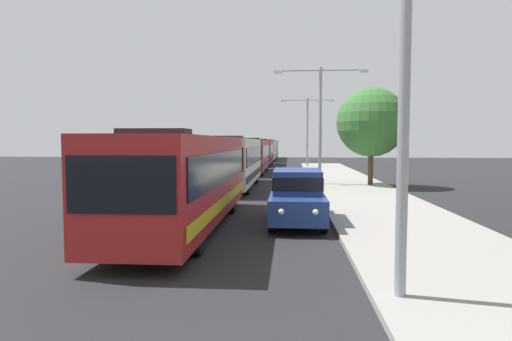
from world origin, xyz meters
TOP-DOWN VIEW (x-y plane):
  - bus_lead at (-1.30, 13.52)m, footprint 2.58×11.32m
  - bus_second_in_line at (-1.30, 26.34)m, footprint 2.58×11.38m
  - bus_middle at (-1.30, 39.60)m, footprint 2.58×12.01m
  - bus_fourth_in_line at (-1.30, 52.68)m, footprint 2.58×10.64m
  - bus_rear at (-1.30, 65.44)m, footprint 2.58×11.20m
  - bus_tail_end at (-1.30, 77.96)m, footprint 2.58×11.05m
  - white_suv at (2.40, 14.52)m, footprint 1.86×4.70m
  - box_truck_oncoming at (-4.60, 80.12)m, footprint 2.35×7.33m
  - streetlamp_near at (4.10, 7.01)m, footprint 5.12×0.28m
  - streetlamp_mid at (4.10, 27.92)m, footprint 6.01×0.28m
  - streetlamp_far at (4.10, 48.83)m, footprint 5.87×0.28m
  - roadside_tree at (7.28, 27.52)m, footprint 4.38×4.38m

SIDE VIEW (x-z plane):
  - white_suv at x=2.40m, z-range 0.08..1.98m
  - bus_fourth_in_line at x=-1.30m, z-range 0.08..3.29m
  - bus_tail_end at x=-1.30m, z-range 0.09..3.30m
  - bus_rear at x=-1.30m, z-range 0.09..3.30m
  - bus_lead at x=-1.30m, z-range 0.09..3.30m
  - bus_second_in_line at x=-1.30m, z-range 0.09..3.30m
  - bus_middle at x=-1.30m, z-range 0.09..3.30m
  - box_truck_oncoming at x=-4.60m, z-range 0.13..3.28m
  - roadside_tree at x=7.28m, z-range 1.03..7.19m
  - streetlamp_mid at x=4.10m, z-range 1.06..8.58m
  - streetlamp_near at x=4.10m, z-range 1.01..8.69m
  - streetlamp_far at x=4.10m, z-range 1.05..8.65m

